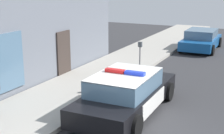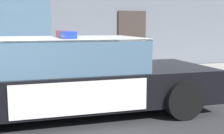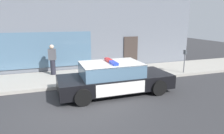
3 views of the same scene
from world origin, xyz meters
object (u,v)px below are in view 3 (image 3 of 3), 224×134
object	(u,v)px
fire_hydrant	(123,71)
pedestrian_on_sidewalk	(52,60)
police_cruiser	(114,78)
parking_meter	(185,57)

from	to	relation	value
fire_hydrant	pedestrian_on_sidewalk	xyz separation A→B (m)	(-3.54, 1.89, 0.51)
police_cruiser	pedestrian_on_sidewalk	bearing A→B (deg)	125.13
police_cruiser	parking_meter	xyz separation A→B (m)	(4.86, 1.43, 0.40)
fire_hydrant	pedestrian_on_sidewalk	distance (m)	4.04
fire_hydrant	pedestrian_on_sidewalk	bearing A→B (deg)	151.90
police_cruiser	pedestrian_on_sidewalk	size ratio (longest dim) A/B	2.95
fire_hydrant	parking_meter	size ratio (longest dim) A/B	0.54
police_cruiser	parking_meter	size ratio (longest dim) A/B	3.76
fire_hydrant	parking_meter	distance (m)	3.85
parking_meter	police_cruiser	bearing A→B (deg)	-163.65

